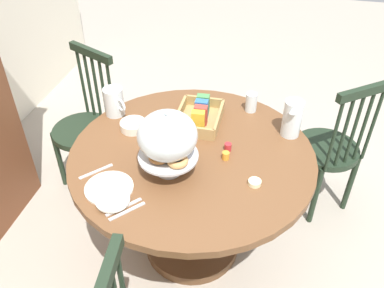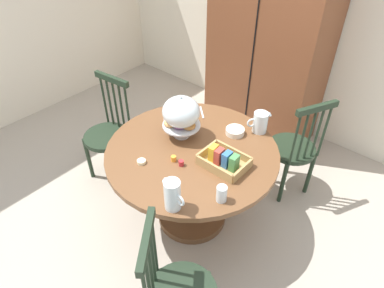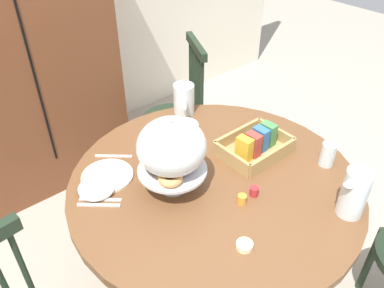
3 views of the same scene
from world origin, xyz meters
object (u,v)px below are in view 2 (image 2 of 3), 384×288
at_px(milk_pitcher, 260,123).
at_px(cereal_bowl, 235,131).
at_px(wooden_armoire, 269,45).
at_px(cereal_basket, 224,160).
at_px(windsor_chair_by_cabinet, 293,150).
at_px(china_plate_large, 185,113).
at_px(butter_dish, 141,162).
at_px(dining_table, 192,170).
at_px(orange_juice_pitcher, 173,196).
at_px(drinking_glass, 222,194).
at_px(china_plate_small, 174,111).
at_px(pastry_stand_with_dome, 181,114).
at_px(windsor_chair_facing_door, 109,135).

bearing_deg(milk_pitcher, cereal_bowl, -128.53).
bearing_deg(wooden_armoire, cereal_basket, -69.22).
relative_size(windsor_chair_by_cabinet, china_plate_large, 4.43).
xyz_separation_m(china_plate_large, cereal_bowl, (0.46, 0.05, 0.02)).
xyz_separation_m(china_plate_large, butter_dish, (0.18, -0.64, 0.01)).
height_order(dining_table, cereal_bowl, cereal_bowl).
bearing_deg(wooden_armoire, orange_juice_pitcher, -74.28).
bearing_deg(butter_dish, cereal_bowl, 67.11).
relative_size(milk_pitcher, drinking_glass, 1.56).
bearing_deg(dining_table, butter_dish, -116.71).
bearing_deg(cereal_bowl, china_plate_large, -174.24).
height_order(dining_table, china_plate_small, china_plate_small).
bearing_deg(butter_dish, china_plate_large, 105.42).
relative_size(pastry_stand_with_dome, cereal_basket, 1.09).
bearing_deg(dining_table, windsor_chair_by_cabinet, 62.59).
bearing_deg(orange_juice_pitcher, pastry_stand_with_dome, 128.08).
bearing_deg(pastry_stand_with_dome, drinking_glass, -27.60).
distance_m(windsor_chair_by_cabinet, china_plate_large, 0.97).
bearing_deg(butter_dish, wooden_armoire, 93.64).
relative_size(windsor_chair_facing_door, pastry_stand_with_dome, 2.83).
distance_m(pastry_stand_with_dome, china_plate_large, 0.35).
bearing_deg(cereal_basket, wooden_armoire, 110.78).
relative_size(wooden_armoire, dining_table, 1.58).
distance_m(pastry_stand_with_dome, cereal_basket, 0.46).
relative_size(wooden_armoire, china_plate_large, 8.91).
bearing_deg(cereal_bowl, cereal_basket, -66.95).
bearing_deg(china_plate_large, china_plate_small, -147.30).
xyz_separation_m(wooden_armoire, pastry_stand_with_dome, (0.11, -1.38, -0.05)).
bearing_deg(butter_dish, dining_table, 63.29).
bearing_deg(china_plate_small, cereal_bowl, 10.03).
height_order(milk_pitcher, butter_dish, milk_pitcher).
relative_size(wooden_armoire, orange_juice_pitcher, 9.69).
height_order(china_plate_large, cereal_bowl, cereal_bowl).
xyz_separation_m(wooden_armoire, windsor_chair_facing_door, (-0.64, -1.53, -0.53)).
bearing_deg(china_plate_large, dining_table, -41.78).
bearing_deg(cereal_basket, china_plate_large, 154.53).
relative_size(orange_juice_pitcher, drinking_glass, 1.84).
relative_size(dining_table, pastry_stand_with_dome, 3.60).
distance_m(orange_juice_pitcher, drinking_glass, 0.29).
height_order(china_plate_large, butter_dish, butter_dish).
relative_size(orange_juice_pitcher, china_plate_large, 0.92).
xyz_separation_m(windsor_chair_facing_door, china_plate_small, (0.50, 0.33, 0.30)).
xyz_separation_m(windsor_chair_by_cabinet, drinking_glass, (0.02, -1.06, 0.34)).
height_order(wooden_armoire, cereal_basket, wooden_armoire).
bearing_deg(china_plate_small, milk_pitcher, 20.35).
bearing_deg(windsor_chair_facing_door, china_plate_large, 33.51).
bearing_deg(orange_juice_pitcher, dining_table, 119.00).
xyz_separation_m(windsor_chair_by_cabinet, pastry_stand_with_dome, (-0.59, -0.74, 0.48)).
bearing_deg(pastry_stand_with_dome, windsor_chair_facing_door, -168.76).
bearing_deg(wooden_armoire, windsor_chair_by_cabinet, -42.16).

